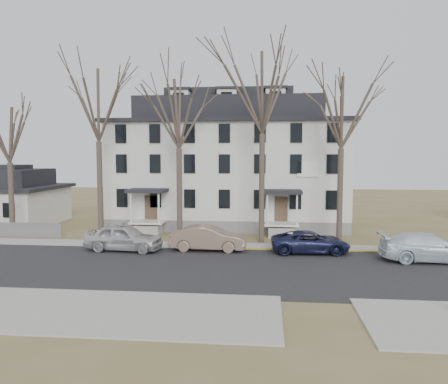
# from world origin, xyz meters

# --- Properties ---
(ground) EXTENTS (120.00, 120.00, 0.00)m
(ground) POSITION_xyz_m (0.00, 0.00, 0.00)
(ground) COLOR olive
(ground) RESTS_ON ground
(main_road) EXTENTS (120.00, 10.00, 0.04)m
(main_road) POSITION_xyz_m (0.00, 2.00, 0.00)
(main_road) COLOR #27272A
(main_road) RESTS_ON ground
(far_sidewalk) EXTENTS (120.00, 2.00, 0.08)m
(far_sidewalk) POSITION_xyz_m (0.00, 8.00, 0.00)
(far_sidewalk) COLOR #A09F97
(far_sidewalk) RESTS_ON ground
(near_sidewalk_left) EXTENTS (20.00, 5.00, 0.08)m
(near_sidewalk_left) POSITION_xyz_m (-8.00, -5.00, 0.00)
(near_sidewalk_left) COLOR #A09F97
(near_sidewalk_left) RESTS_ON ground
(yellow_curb) EXTENTS (14.00, 0.25, 0.06)m
(yellow_curb) POSITION_xyz_m (5.00, 7.10, 0.00)
(yellow_curb) COLOR gold
(yellow_curb) RESTS_ON ground
(boarding_house) EXTENTS (20.80, 12.36, 12.05)m
(boarding_house) POSITION_xyz_m (-2.00, 17.95, 5.38)
(boarding_house) COLOR slate
(boarding_house) RESTS_ON ground
(small_house) EXTENTS (8.70, 8.70, 5.00)m
(small_house) POSITION_xyz_m (-22.00, 16.00, 2.25)
(small_house) COLOR silver
(small_house) RESTS_ON ground
(tree_far_left) EXTENTS (8.40, 8.40, 13.72)m
(tree_far_left) POSITION_xyz_m (-11.00, 9.80, 10.34)
(tree_far_left) COLOR #473B31
(tree_far_left) RESTS_ON ground
(tree_mid_left) EXTENTS (7.80, 7.80, 12.74)m
(tree_mid_left) POSITION_xyz_m (-5.00, 9.80, 9.60)
(tree_mid_left) COLOR #473B31
(tree_mid_left) RESTS_ON ground
(tree_center) EXTENTS (9.00, 9.00, 14.70)m
(tree_center) POSITION_xyz_m (1.00, 9.80, 11.08)
(tree_center) COLOR #473B31
(tree_center) RESTS_ON ground
(tree_mid_right) EXTENTS (7.80, 7.80, 12.74)m
(tree_mid_right) POSITION_xyz_m (6.50, 9.80, 9.60)
(tree_mid_right) COLOR #473B31
(tree_mid_right) RESTS_ON ground
(tree_bungalow) EXTENTS (6.60, 6.60, 10.78)m
(tree_bungalow) POSITION_xyz_m (-18.00, 9.80, 8.12)
(tree_bungalow) COLOR #473B31
(tree_bungalow) RESTS_ON ground
(car_silver) EXTENTS (5.21, 2.42, 1.73)m
(car_silver) POSITION_xyz_m (-7.95, 5.98, 0.86)
(car_silver) COLOR silver
(car_silver) RESTS_ON ground
(car_tan) EXTENTS (4.96, 1.79, 1.63)m
(car_tan) POSITION_xyz_m (-2.45, 6.58, 0.81)
(car_tan) COLOR #806857
(car_tan) RESTS_ON ground
(car_navy) EXTENTS (5.14, 2.63, 1.39)m
(car_navy) POSITION_xyz_m (4.17, 6.53, 0.69)
(car_navy) COLOR #1A1F42
(car_navy) RESTS_ON ground
(car_white) EXTENTS (5.69, 2.32, 1.65)m
(car_white) POSITION_xyz_m (10.93, 4.93, 0.83)
(car_white) COLOR silver
(car_white) RESTS_ON ground
(bicycle_left) EXTENTS (1.77, 1.08, 0.88)m
(bicycle_left) POSITION_xyz_m (-10.46, 12.23, 0.44)
(bicycle_left) COLOR black
(bicycle_left) RESTS_ON ground
(bicycle_right) EXTENTS (1.57, 0.59, 0.92)m
(bicycle_right) POSITION_xyz_m (-8.91, 11.76, 0.46)
(bicycle_right) COLOR black
(bicycle_right) RESTS_ON ground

